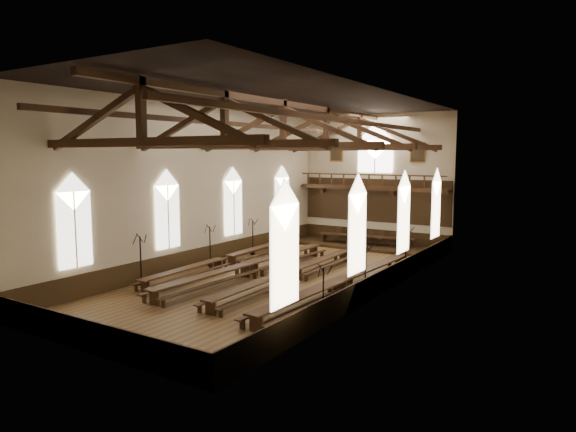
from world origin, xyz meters
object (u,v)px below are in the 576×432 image
Objects in this scene: candelabrum_left_mid at (210,253)px; candelabrum_right_near at (323,304)px; candelabrum_left_near at (141,269)px; candelabrum_right_mid at (365,280)px; refectory_row_b at (250,266)px; refectory_row_c at (291,273)px; refectory_row_a at (225,260)px; high_table at (366,237)px; candelabrum_left_far at (253,244)px; dais at (366,246)px; refectory_row_d at (344,282)px; candelabrum_right_far at (405,260)px.

candelabrum_left_mid reaches higher than candelabrum_right_near.
candelabrum_left_near is 0.99× the size of candelabrum_right_mid.
refectory_row_c is at bearing -0.89° from refectory_row_b.
high_table reaches higher than refectory_row_a.
candelabrum_right_mid reaches higher than candelabrum_left_mid.
candelabrum_right_near reaches higher than refectory_row_b.
candelabrum_left_near is at bearing -90.00° from candelabrum_left_far.
dais is 17.79m from candelabrum_right_near.
refectory_row_c is at bearing 173.65° from candelabrum_right_mid.
candelabrum_left_near is at bearing 179.44° from candelabrum_right_near.
candelabrum_left_near is at bearing -156.29° from refectory_row_d.
refectory_row_a is 5.77m from candelabrum_left_near.
dais is 4.50× the size of candelabrum_left_far.
candelabrum_right_mid is (7.42, -0.56, 0.27)m from refectory_row_b.
refectory_row_a is 1.14m from candelabrum_left_mid.
high_table is 2.90× the size of candelabrum_left_far.
candelabrum_right_far reaches higher than refectory_row_c.
candelabrum_right_near is (5.53, -16.90, -0.06)m from high_table.
candelabrum_left_near is 1.06× the size of candelabrum_left_mid.
refectory_row_c is 5.55× the size of candelabrum_left_far.
candelabrum_right_far is at bearing 77.67° from refectory_row_d.
refectory_row_d is at bearing -3.57° from refectory_row_b.
candelabrum_right_far is (7.42, 5.13, 0.29)m from refectory_row_b.
candelabrum_right_near is (1.20, -4.45, 0.15)m from refectory_row_d.
refectory_row_b is at bearing 179.11° from refectory_row_c.
refectory_row_a is 5.81× the size of candelabrum_right_near.
refectory_row_d is 4.62m from candelabrum_right_near.
candelabrum_right_far is (11.10, -0.20, 0.10)m from candelabrum_left_far.
candelabrum_right_far is at bearing 34.63° from refectory_row_b.
candelabrum_left_far reaches higher than dais.
candelabrum_left_near reaches higher than dais.
candelabrum_right_near is (11.10, -0.11, -0.11)m from candelabrum_left_near.
refectory_row_b is 6.00m from candelabrum_left_near.
refectory_row_b is 5.64× the size of candelabrum_left_mid.
candelabrum_left_near is at bearing -159.38° from candelabrum_right_mid.
candelabrum_right_far is at bearing -51.43° from dais.
refectory_row_d is at bearing -5.77° from refectory_row_c.
refectory_row_b is at bearing 176.43° from refectory_row_d.
high_table is 17.78m from candelabrum_right_near.
candelabrum_left_near reaches higher than high_table.
high_table is 2.80× the size of candelabrum_left_mid.
candelabrum_left_near is (-1.10, -5.66, 0.33)m from refectory_row_a.
candelabrum_right_mid is at bearing -66.33° from dais.
candelabrum_left_mid reaches higher than high_table.
candelabrum_right_far reaches higher than candelabrum_right_mid.
refectory_row_c is 0.94× the size of refectory_row_d.
candelabrum_left_far reaches higher than refectory_row_b.
candelabrum_left_far is at bearing 90.00° from candelabrum_left_near.
refectory_row_d is 5.25× the size of candelabrum_right_far.
candelabrum_right_near reaches higher than dais.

